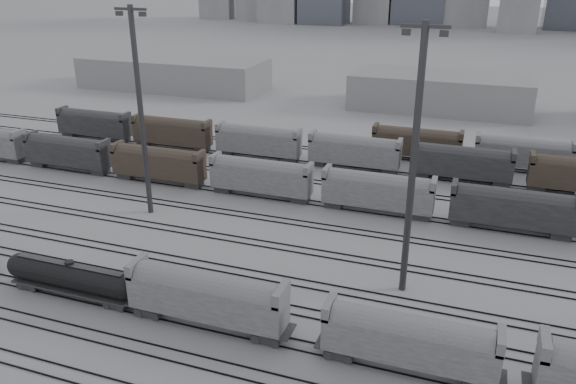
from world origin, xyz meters
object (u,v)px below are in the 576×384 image
(tank_car_b, at_px, (72,277))
(hopper_car_a, at_px, (207,295))
(hopper_car_b, at_px, (409,338))
(light_mast_c, at_px, (414,159))

(tank_car_b, relative_size, hopper_car_a, 1.01)
(hopper_car_b, xyz_separation_m, light_mast_c, (-2.32, 12.50, 11.18))
(tank_car_b, relative_size, light_mast_c, 0.57)
(tank_car_b, xyz_separation_m, hopper_car_a, (15.29, 0.00, 1.17))
(tank_car_b, bearing_deg, light_mast_c, 21.69)
(hopper_car_a, height_order, light_mast_c, light_mast_c)
(tank_car_b, bearing_deg, hopper_car_a, 0.00)
(light_mast_c, bearing_deg, tank_car_b, -158.31)
(light_mast_c, bearing_deg, hopper_car_b, -79.50)
(hopper_car_a, bearing_deg, hopper_car_b, 0.00)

